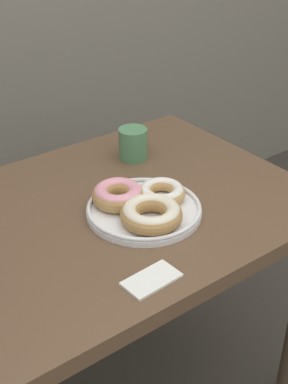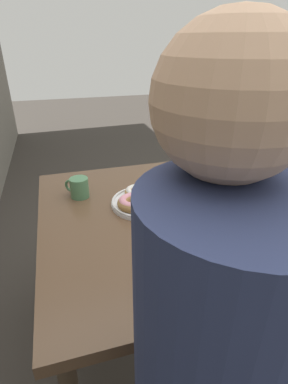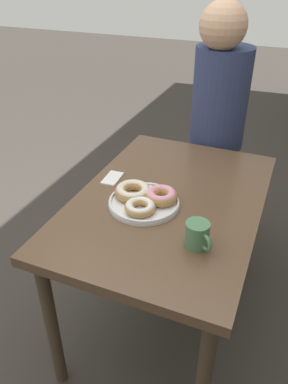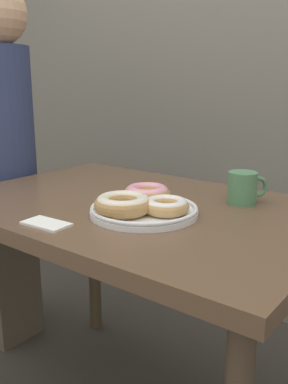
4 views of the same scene
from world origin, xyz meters
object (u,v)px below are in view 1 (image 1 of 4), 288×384
object	(u,v)px
dining_table	(98,241)
donut_plate	(143,204)
napkin	(152,280)
coffee_mug	(133,143)

from	to	relation	value
dining_table	donut_plate	size ratio (longest dim) A/B	3.56
donut_plate	napkin	xyz separation A→B (m)	(-0.13, -0.20, -0.03)
donut_plate	coffee_mug	world-z (taller)	coffee_mug
dining_table	donut_plate	distance (m)	0.16
dining_table	napkin	bearing A→B (deg)	-99.86
coffee_mug	donut_plate	bearing A→B (deg)	-121.50
coffee_mug	napkin	xyz separation A→B (m)	(-0.29, -0.46, -0.04)
dining_table	donut_plate	world-z (taller)	donut_plate
dining_table	donut_plate	xyz separation A→B (m)	(0.08, -0.08, 0.11)
coffee_mug	napkin	size ratio (longest dim) A/B	0.86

